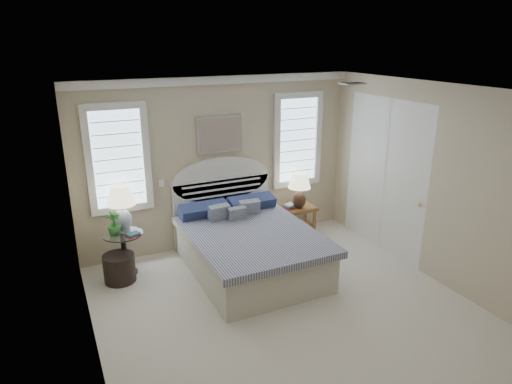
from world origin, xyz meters
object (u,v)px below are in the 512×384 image
object	(u,v)px
floor_pot	(119,268)
nightstand_right	(300,214)
lamp_right	(299,187)
side_table_left	(124,249)
bed	(247,244)
lamp_left	(121,203)

from	to	relation	value
floor_pot	nightstand_right	bearing A→B (deg)	5.26
floor_pot	lamp_right	xyz separation A→B (m)	(3.01, 0.24, 0.70)
side_table_left	lamp_right	distance (m)	2.95
bed	lamp_right	bearing A→B (deg)	27.53
side_table_left	nightstand_right	world-z (taller)	side_table_left
lamp_right	side_table_left	bearing A→B (deg)	-178.83
nightstand_right	floor_pot	bearing A→B (deg)	-174.74
nightstand_right	lamp_right	size ratio (longest dim) A/B	0.87
bed	nightstand_right	size ratio (longest dim) A/B	4.29
lamp_left	lamp_right	size ratio (longest dim) A/B	1.08
side_table_left	nightstand_right	size ratio (longest dim) A/B	1.19
side_table_left	lamp_left	world-z (taller)	lamp_left
side_table_left	floor_pot	size ratio (longest dim) A/B	1.45
side_table_left	lamp_left	size ratio (longest dim) A/B	0.95
lamp_right	floor_pot	bearing A→B (deg)	-175.42
nightstand_right	lamp_left	xyz separation A→B (m)	(-2.91, 0.04, 0.65)
floor_pot	bed	bearing A→B (deg)	-13.09
bed	lamp_left	xyz separation A→B (m)	(-1.61, 0.73, 0.65)
lamp_right	bed	bearing A→B (deg)	-152.47
nightstand_right	side_table_left	bearing A→B (deg)	-178.06
bed	side_table_left	world-z (taller)	bed
floor_pot	lamp_right	distance (m)	3.10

